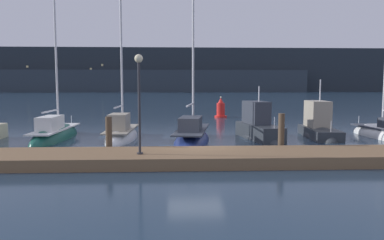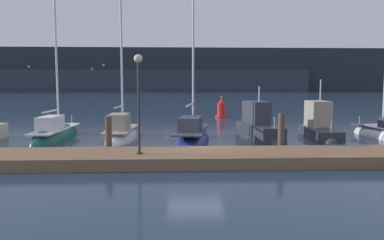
{
  "view_description": "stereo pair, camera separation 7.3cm",
  "coord_description": "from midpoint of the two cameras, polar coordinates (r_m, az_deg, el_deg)",
  "views": [
    {
      "loc": [
        -0.93,
        -16.58,
        3.14
      ],
      "look_at": [
        0.0,
        3.44,
        1.2
      ],
      "focal_mm": 35.0,
      "sensor_mm": 36.0,
      "label": 1
    },
    {
      "loc": [
        -0.86,
        -16.58,
        3.14
      ],
      "look_at": [
        0.0,
        3.44,
        1.2
      ],
      "focal_mm": 35.0,
      "sensor_mm": 36.0,
      "label": 2
    }
  ],
  "objects": [
    {
      "name": "sailboat_berth_2",
      "position": [
        22.66,
        -19.99,
        -2.45
      ],
      "size": [
        1.65,
        6.76,
        9.28
      ],
      "color": "#195647",
      "rests_on": "ground"
    },
    {
      "name": "motorboat_berth_5",
      "position": [
        21.79,
        10.19,
        -1.75
      ],
      "size": [
        2.27,
        4.89,
        3.54
      ],
      "color": "#2D3338",
      "rests_on": "ground"
    },
    {
      "name": "mooring_pile_1",
      "position": [
        16.68,
        -12.47,
        -2.45
      ],
      "size": [
        0.28,
        0.28,
        1.72
      ],
      "primitive_type": "cylinder",
      "color": "#4C3D2D",
      "rests_on": "ground"
    },
    {
      "name": "sailboat_berth_3",
      "position": [
        21.63,
        -10.6,
        -2.51
      ],
      "size": [
        1.81,
        5.62,
        9.07
      ],
      "color": "white",
      "rests_on": "ground"
    },
    {
      "name": "dock",
      "position": [
        14.93,
        1.03,
        -5.72
      ],
      "size": [
        32.69,
        2.8,
        0.45
      ],
      "primitive_type": "cube",
      "color": "brown",
      "rests_on": "ground"
    },
    {
      "name": "channel_buoy",
      "position": [
        35.27,
        4.55,
        1.6
      ],
      "size": [
        1.17,
        1.17,
        1.98
      ],
      "color": "red",
      "rests_on": "ground"
    },
    {
      "name": "hillside_backdrop",
      "position": [
        154.05,
        -3.44,
        7.31
      ],
      "size": [
        240.0,
        23.0,
        17.33
      ],
      "color": "#232B33",
      "rests_on": "ground"
    },
    {
      "name": "mooring_pile_2",
      "position": [
        17.07,
        13.53,
        -2.1
      ],
      "size": [
        0.28,
        0.28,
        1.84
      ],
      "primitive_type": "cylinder",
      "color": "#4C3D2D",
      "rests_on": "ground"
    },
    {
      "name": "dock_lamppost",
      "position": [
        14.33,
        -8.01,
        4.94
      ],
      "size": [
        0.32,
        0.32,
        3.8
      ],
      "color": "#2D2D33",
      "rests_on": "dock"
    },
    {
      "name": "ground_plane",
      "position": [
        16.9,
        0.63,
        -5.18
      ],
      "size": [
        400.0,
        400.0,
        0.0
      ],
      "primitive_type": "plane",
      "color": "#1E3347"
    },
    {
      "name": "sailboat_berth_4",
      "position": [
        20.35,
        0.1,
        -2.86
      ],
      "size": [
        2.76,
        6.74,
        9.19
      ],
      "color": "navy",
      "rests_on": "ground"
    },
    {
      "name": "motorboat_berth_6",
      "position": [
        23.32,
        18.88,
        -1.67
      ],
      "size": [
        1.97,
        4.85,
        4.08
      ],
      "color": "#2D3338",
      "rests_on": "ground"
    }
  ]
}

